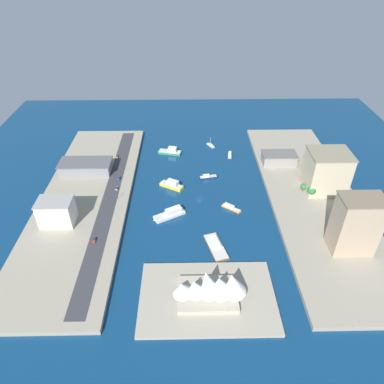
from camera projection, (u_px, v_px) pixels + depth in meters
name	position (u px, v px, depth m)	size (l,w,h in m)	color
ground_plane	(199.00, 199.00, 284.74)	(440.00, 440.00, 0.00)	navy
quay_west	(312.00, 196.00, 285.12)	(70.00, 240.00, 3.33)	#9E937F
quay_east	(86.00, 198.00, 282.42)	(70.00, 240.00, 3.33)	#9E937F
peninsula_point	(207.00, 297.00, 205.05)	(78.98, 52.00, 2.00)	#A89E89
road_strip	(110.00, 196.00, 281.70)	(11.78, 228.00, 0.15)	#38383D
ferry_yellow_fast	(172.00, 185.00, 296.68)	(21.58, 15.56, 6.95)	yellow
sailboat_small_white	(211.00, 145.00, 357.98)	(8.12, 11.01, 9.10)	white
patrol_launch_navy	(208.00, 177.00, 309.37)	(16.68, 6.97, 3.43)	#1E284C
yacht_sleek_gray	(230.00, 155.00, 340.99)	(4.91, 12.90, 3.30)	#999EA3
barge_flat_brown	(216.00, 246.00, 239.30)	(16.52, 28.28, 3.25)	brown
ferry_green_doubledeck	(171.00, 151.00, 344.61)	(24.24, 12.85, 6.91)	#2D8C4C
water_taxi_orange	(231.00, 207.00, 273.50)	(14.88, 12.31, 3.58)	orange
ferry_white_commuter	(171.00, 213.00, 266.09)	(24.73, 18.39, 5.94)	silver
carpark_squat_concrete	(279.00, 158.00, 320.86)	(31.10, 17.14, 10.35)	gray
apartment_midrise_tan	(356.00, 224.00, 223.01)	(27.81, 18.85, 40.67)	tan
warehouse_low_gray	(86.00, 167.00, 309.91)	(45.44, 21.41, 9.71)	gray
hotel_broad_white	(57.00, 212.00, 250.30)	(24.75, 17.30, 19.38)	silver
office_block_beige	(326.00, 171.00, 280.87)	(32.17, 28.09, 33.81)	#C6B793
taxi_yellow_cab	(117.00, 157.00, 332.10)	(2.18, 5.27, 1.48)	black
hatchback_blue	(119.00, 178.00, 301.80)	(1.97, 5.12, 1.47)	black
sedan_silver	(117.00, 188.00, 289.64)	(2.01, 4.87, 1.49)	black
pickup_red	(94.00, 240.00, 239.60)	(2.07, 5.22, 1.59)	black
traffic_light_waterfront	(118.00, 195.00, 276.54)	(0.36, 0.36, 6.50)	black
opera_landmark	(212.00, 287.00, 199.78)	(43.48, 25.52, 21.51)	#BCAD93
park_tree_cluster	(309.00, 189.00, 279.27)	(9.75, 14.20, 10.21)	brown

